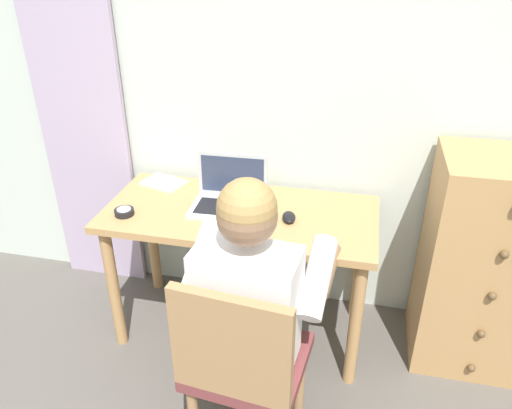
% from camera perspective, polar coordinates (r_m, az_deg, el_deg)
% --- Properties ---
extents(wall_back, '(4.80, 0.05, 2.50)m').
position_cam_1_polar(wall_back, '(2.42, 5.38, 13.94)').
color(wall_back, silver).
rests_on(wall_back, ground_plane).
extents(curtain_panel, '(0.50, 0.03, 2.28)m').
position_cam_1_polar(curtain_panel, '(2.78, -19.90, 12.00)').
color(curtain_panel, '#B29EBC').
rests_on(curtain_panel, ground_plane).
extents(desk, '(1.28, 0.59, 0.72)m').
position_cam_1_polar(desk, '(2.38, -1.83, -2.96)').
color(desk, tan).
rests_on(desk, ground_plane).
extents(dresser, '(0.52, 0.47, 1.05)m').
position_cam_1_polar(dresser, '(2.52, 24.63, -6.29)').
color(dresser, tan).
rests_on(dresser, ground_plane).
extents(chair, '(0.46, 0.44, 0.88)m').
position_cam_1_polar(chair, '(1.88, -1.57, -17.79)').
color(chair, brown).
rests_on(chair, ground_plane).
extents(person_seated, '(0.57, 0.61, 1.20)m').
position_cam_1_polar(person_seated, '(1.89, 0.20, -10.14)').
color(person_seated, '#4C4C4C').
rests_on(person_seated, ground_plane).
extents(laptop, '(0.35, 0.26, 0.24)m').
position_cam_1_polar(laptop, '(2.35, -3.11, 0.94)').
color(laptop, '#B7BABF').
rests_on(laptop, desk).
extents(computer_mouse, '(0.08, 0.11, 0.03)m').
position_cam_1_polar(computer_mouse, '(2.25, 3.82, -1.46)').
color(computer_mouse, black).
rests_on(computer_mouse, desk).
extents(desk_clock, '(0.09, 0.09, 0.03)m').
position_cam_1_polar(desk_clock, '(2.37, -14.94, -0.83)').
color(desk_clock, black).
rests_on(desk_clock, desk).
extents(notebook_pad, '(0.24, 0.20, 0.01)m').
position_cam_1_polar(notebook_pad, '(2.63, -10.57, 2.50)').
color(notebook_pad, silver).
rests_on(notebook_pad, desk).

